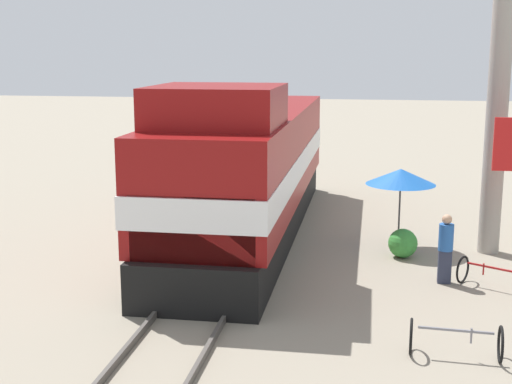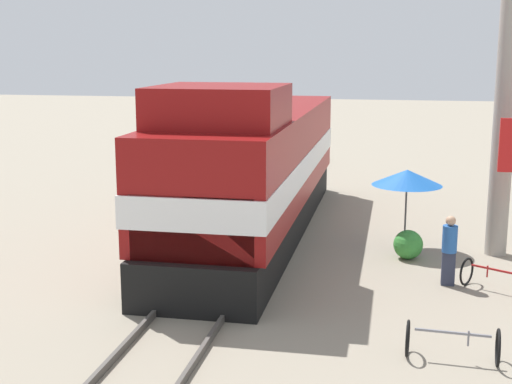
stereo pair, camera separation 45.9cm
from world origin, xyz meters
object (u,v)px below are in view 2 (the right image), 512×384
Objects in this scene: locomotive at (253,170)px; bicycle at (498,278)px; person_bystander at (449,248)px; vendor_umbrella at (407,178)px; bicycle_spare at (452,342)px; utility_pole at (509,43)px.

locomotive is 8.31× the size of bicycle.
bicycle is (1.07, -0.33, -0.55)m from person_bystander.
vendor_umbrella is 7.31m from bicycle_spare.
bicycle_spare is at bearing 12.52° from bicycle.
bicycle_spare is at bearing -83.80° from vendor_umbrella.
vendor_umbrella is 3.23m from person_bystander.
utility_pole is at bearing -155.50° from bicycle.
utility_pole is at bearing -8.84° from bicycle_spare.
bicycle_spare is (-0.20, -4.21, -0.54)m from person_bystander.
locomotive is at bearing 147.59° from person_bystander.
utility_pole is at bearing -0.71° from vendor_umbrella.
bicycle is 4.08m from bicycle_spare.
person_bystander is 0.98× the size of bicycle.
person_bystander is (5.28, -3.35, -1.08)m from locomotive.
utility_pole is 6.51× the size of bicycle.
utility_pole reaches higher than locomotive.
vendor_umbrella is 1.34× the size of person_bystander.
locomotive is 9.25m from bicycle_spare.
bicycle_spare is (5.08, -7.56, -1.62)m from locomotive.
person_bystander is at bearing -71.46° from vendor_umbrella.
person_bystander is at bearing 1.32° from bicycle_spare.
vendor_umbrella is (-2.37, 0.03, -3.52)m from utility_pole.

